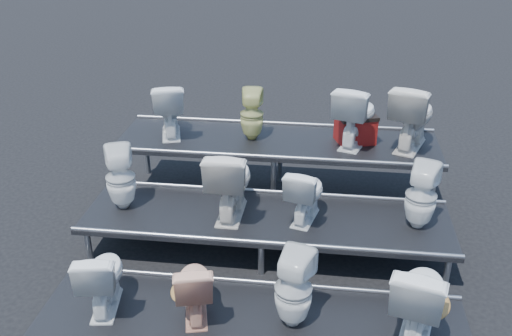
# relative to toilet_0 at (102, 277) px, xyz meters

# --- Properties ---
(ground) EXTENTS (80.00, 80.00, 0.00)m
(ground) POSITION_rel_toilet_0_xyz_m (1.48, 1.30, -0.42)
(ground) COLOR black
(ground) RESTS_ON ground
(tier_front) EXTENTS (4.20, 1.20, 0.06)m
(tier_front) POSITION_rel_toilet_0_xyz_m (1.48, 0.00, -0.39)
(tier_front) COLOR black
(tier_front) RESTS_ON ground
(tier_mid) EXTENTS (4.20, 1.20, 0.46)m
(tier_mid) POSITION_rel_toilet_0_xyz_m (1.48, 1.30, -0.19)
(tier_mid) COLOR black
(tier_mid) RESTS_ON ground
(tier_back) EXTENTS (4.20, 1.20, 0.86)m
(tier_back) POSITION_rel_toilet_0_xyz_m (1.48, 2.60, 0.01)
(tier_back) COLOR black
(tier_back) RESTS_ON ground
(toilet_0) EXTENTS (0.50, 0.75, 0.71)m
(toilet_0) POSITION_rel_toilet_0_xyz_m (0.00, 0.00, 0.00)
(toilet_0) COLOR white
(toilet_0) RESTS_ON tier_front
(toilet_1) EXTENTS (0.52, 0.72, 0.66)m
(toilet_1) POSITION_rel_toilet_0_xyz_m (0.92, 0.00, -0.03)
(toilet_1) COLOR #E9A585
(toilet_1) RESTS_ON tier_front
(toilet_2) EXTENTS (0.45, 0.46, 0.80)m
(toilet_2) POSITION_rel_toilet_0_xyz_m (1.88, 0.00, 0.04)
(toilet_2) COLOR white
(toilet_2) RESTS_ON tier_front
(toilet_3) EXTENTS (0.68, 0.93, 0.85)m
(toilet_3) POSITION_rel_toilet_0_xyz_m (3.04, 0.00, 0.07)
(toilet_3) COLOR white
(toilet_3) RESTS_ON tier_front
(toilet_4) EXTENTS (0.45, 0.45, 0.76)m
(toilet_4) POSITION_rel_toilet_0_xyz_m (-0.23, 1.30, 0.42)
(toilet_4) COLOR white
(toilet_4) RESTS_ON tier_mid
(toilet_5) EXTENTS (0.49, 0.84, 0.85)m
(toilet_5) POSITION_rel_toilet_0_xyz_m (1.06, 1.30, 0.47)
(toilet_5) COLOR silver
(toilet_5) RESTS_ON tier_mid
(toilet_6) EXTENTS (0.51, 0.71, 0.65)m
(toilet_6) POSITION_rel_toilet_0_xyz_m (1.92, 1.30, 0.37)
(toilet_6) COLOR white
(toilet_6) RESTS_ON tier_mid
(toilet_7) EXTENTS (0.44, 0.45, 0.76)m
(toilet_7) POSITION_rel_toilet_0_xyz_m (3.17, 1.30, 0.42)
(toilet_7) COLOR white
(toilet_7) RESTS_ON tier_mid
(toilet_8) EXTENTS (0.59, 0.81, 0.74)m
(toilet_8) POSITION_rel_toilet_0_xyz_m (0.02, 2.60, 0.81)
(toilet_8) COLOR white
(toilet_8) RESTS_ON tier_back
(toilet_9) EXTENTS (0.32, 0.33, 0.68)m
(toilet_9) POSITION_rel_toilet_0_xyz_m (1.13, 2.60, 0.78)
(toilet_9) COLOR #D3D27E
(toilet_9) RESTS_ON tier_back
(toilet_10) EXTENTS (0.68, 0.89, 0.80)m
(toilet_10) POSITION_rel_toilet_0_xyz_m (2.47, 2.60, 0.84)
(toilet_10) COLOR white
(toilet_10) RESTS_ON tier_back
(toilet_11) EXTENTS (0.74, 0.95, 0.85)m
(toilet_11) POSITION_rel_toilet_0_xyz_m (3.18, 2.60, 0.87)
(toilet_11) COLOR silver
(toilet_11) RESTS_ON tier_back
(red_crate) EXTENTS (0.56, 0.50, 0.33)m
(red_crate) POSITION_rel_toilet_0_xyz_m (2.48, 2.67, 0.61)
(red_crate) COLOR maroon
(red_crate) RESTS_ON tier_back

